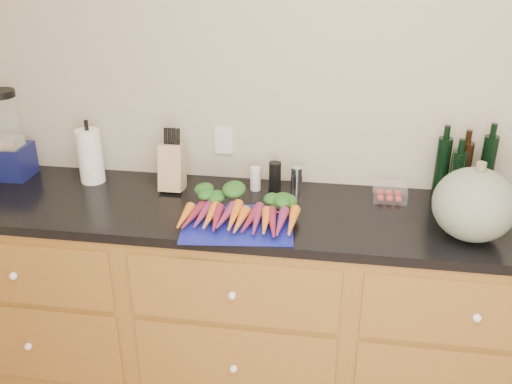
% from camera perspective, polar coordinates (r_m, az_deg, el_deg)
% --- Properties ---
extents(wall_back, '(4.10, 0.05, 2.60)m').
position_cam_1_polar(wall_back, '(2.52, 10.43, 8.44)').
color(wall_back, '#BCB39C').
rests_on(wall_back, ground).
extents(cabinets, '(3.60, 0.64, 0.90)m').
position_cam_1_polar(cabinets, '(2.60, 9.07, -11.93)').
color(cabinets, brown).
rests_on(cabinets, ground).
extents(countertop, '(3.64, 0.62, 0.04)m').
position_cam_1_polar(countertop, '(2.36, 9.83, -2.68)').
color(countertop, black).
rests_on(countertop, cabinets).
extents(cutting_board, '(0.46, 0.37, 0.01)m').
position_cam_1_polar(cutting_board, '(2.23, -1.80, -3.20)').
color(cutting_board, '#121A93').
rests_on(cutting_board, countertop).
extents(carrots, '(0.46, 0.32, 0.06)m').
position_cam_1_polar(carrots, '(2.25, -1.65, -2.09)').
color(carrots, orange).
rests_on(carrots, cutting_board).
extents(squash, '(0.30, 0.30, 0.27)m').
position_cam_1_polar(squash, '(2.24, 21.00, -1.18)').
color(squash, '#5C6B5A').
rests_on(squash, countertop).
extents(blender_appliance, '(0.16, 0.16, 0.41)m').
position_cam_1_polar(blender_appliance, '(2.84, -23.54, 4.80)').
color(blender_appliance, '#10144B').
rests_on(blender_appliance, countertop).
extents(paper_towel, '(0.11, 0.11, 0.25)m').
position_cam_1_polar(paper_towel, '(2.68, -16.24, 3.46)').
color(paper_towel, white).
rests_on(paper_towel, countertop).
extents(knife_block, '(0.10, 0.10, 0.20)m').
position_cam_1_polar(knife_block, '(2.53, -8.35, 2.49)').
color(knife_block, tan).
rests_on(knife_block, countertop).
extents(grinder_salt, '(0.05, 0.05, 0.11)m').
position_cam_1_polar(grinder_salt, '(2.51, -0.06, 1.34)').
color(grinder_salt, white).
rests_on(grinder_salt, countertop).
extents(grinder_pepper, '(0.05, 0.05, 0.13)m').
position_cam_1_polar(grinder_pepper, '(2.49, 1.90, 1.52)').
color(grinder_pepper, black).
rests_on(grinder_pepper, countertop).
extents(canister_chrome, '(0.05, 0.05, 0.12)m').
position_cam_1_polar(canister_chrome, '(2.49, 4.08, 1.22)').
color(canister_chrome, white).
rests_on(canister_chrome, countertop).
extents(tomato_box, '(0.14, 0.11, 0.06)m').
position_cam_1_polar(tomato_box, '(2.50, 13.21, -0.03)').
color(tomato_box, white).
rests_on(tomato_box, countertop).
extents(bottles, '(0.24, 0.12, 0.29)m').
position_cam_1_polar(bottles, '(2.54, 19.94, 1.95)').
color(bottles, black).
rests_on(bottles, countertop).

